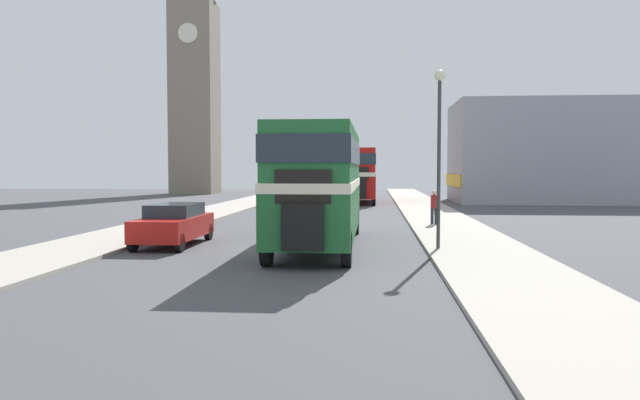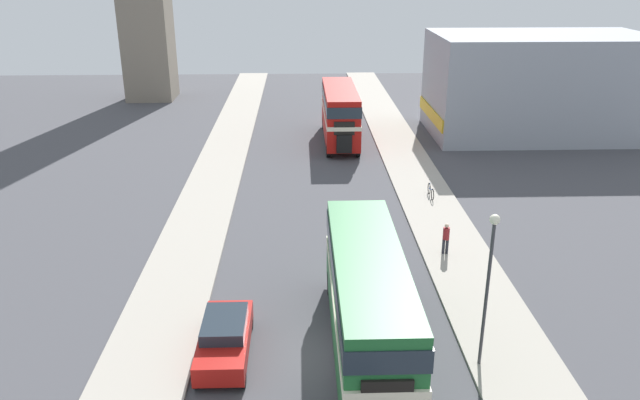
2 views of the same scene
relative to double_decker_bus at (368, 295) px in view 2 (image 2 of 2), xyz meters
The scene contains 10 objects.
ground_plane 2.81m from the double_decker_bus, 169.67° to the right, with size 120.00×120.00×0.00m, color #47474C.
sidewalk_right 5.87m from the double_decker_bus, ahead, with size 3.50×120.00×0.12m.
sidewalk_left 8.48m from the double_decker_bus, behind, with size 3.50×120.00×0.12m.
double_decker_bus is the anchor object (origin of this frame).
bus_distant 28.66m from the double_decker_bus, 88.42° to the left, with size 2.52×10.21×4.29m.
car_parked_near 5.52m from the double_decker_bus, behind, with size 1.78×4.51×1.49m.
pedestrian_walking 9.37m from the double_decker_bus, 59.24° to the left, with size 0.32×0.32×1.61m.
bicycle_on_pavement 16.83m from the double_decker_bus, 70.50° to the left, with size 0.05×1.76×0.78m.
street_lamp 4.41m from the double_decker_bus, 13.91° to the right, with size 0.36×0.36×5.86m.
shop_building_block 35.06m from the double_decker_bus, 60.72° to the left, with size 17.35×9.65×8.15m.
Camera 2 is at (-1.01, -19.48, 13.92)m, focal length 35.00 mm.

